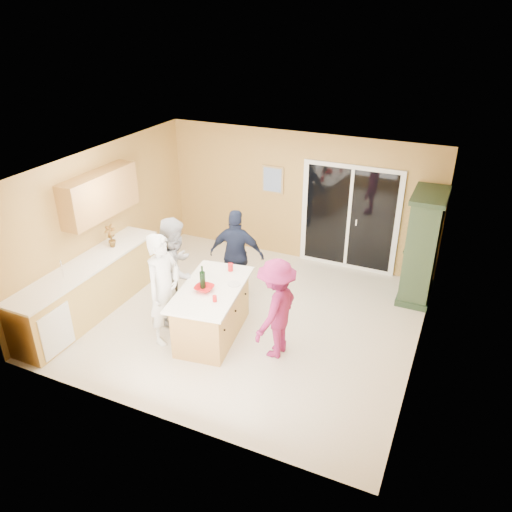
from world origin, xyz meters
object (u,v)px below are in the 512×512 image
at_px(woman_grey, 176,270).
at_px(woman_navy, 237,255).
at_px(green_hutch, 422,248).
at_px(woman_magenta, 276,309).
at_px(kitchen_island, 212,313).
at_px(woman_white, 164,289).

height_order(woman_grey, woman_navy, woman_grey).
xyz_separation_m(green_hutch, woman_magenta, (-1.68, -2.56, -0.17)).
bearing_deg(kitchen_island, woman_white, -156.83).
bearing_deg(green_hutch, woman_grey, -146.92).
bearing_deg(kitchen_island, woman_navy, 89.65).
relative_size(green_hutch, woman_grey, 1.10).
relative_size(kitchen_island, woman_white, 0.98).
relative_size(woman_white, woman_magenta, 1.15).
height_order(woman_grey, woman_magenta, woman_grey).
xyz_separation_m(green_hutch, woman_navy, (-2.93, -1.30, -0.13)).
xyz_separation_m(kitchen_island, woman_magenta, (1.08, -0.01, 0.37)).
bearing_deg(woman_white, woman_grey, 22.97).
distance_m(kitchen_island, green_hutch, 3.79).
distance_m(woman_white, woman_grey, 0.64).
xyz_separation_m(green_hutch, woman_grey, (-3.53, -2.30, -0.06)).
bearing_deg(woman_white, woman_navy, -7.40).
bearing_deg(woman_magenta, woman_navy, -129.14).
height_order(green_hutch, woman_magenta, green_hutch).
bearing_deg(woman_grey, green_hutch, -67.24).
distance_m(kitchen_island, woman_white, 0.86).
distance_m(woman_white, woman_magenta, 1.72).
bearing_deg(woman_navy, green_hutch, -166.90).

